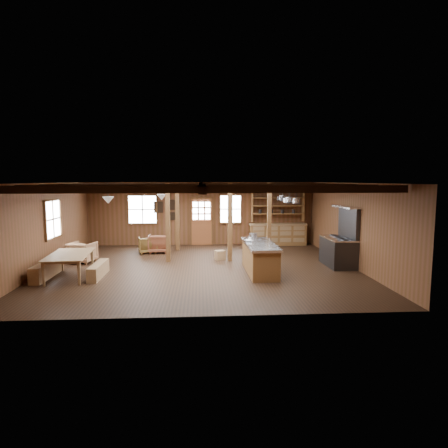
{
  "coord_description": "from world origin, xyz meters",
  "views": [
    {
      "loc": [
        -0.05,
        -12.2,
        2.89
      ],
      "look_at": [
        0.77,
        0.66,
        1.38
      ],
      "focal_mm": 30.0,
      "sensor_mm": 36.0,
      "label": 1
    }
  ],
  "objects_px": {
    "kitchen_island": "(260,258)",
    "commercial_range": "(340,247)",
    "dining_table": "(71,266)",
    "armchair_c": "(82,252)",
    "armchair_a": "(159,243)",
    "armchair_b": "(148,245)"
  },
  "relations": [
    {
      "from": "kitchen_island",
      "to": "commercial_range",
      "type": "xyz_separation_m",
      "value": [
        2.85,
        0.77,
        0.17
      ]
    },
    {
      "from": "dining_table",
      "to": "armchair_c",
      "type": "bearing_deg",
      "value": 3.52
    },
    {
      "from": "kitchen_island",
      "to": "dining_table",
      "type": "bearing_deg",
      "value": -178.19
    },
    {
      "from": "armchair_c",
      "to": "armchair_a",
      "type": "bearing_deg",
      "value": -131.87
    },
    {
      "from": "armchair_c",
      "to": "kitchen_island",
      "type": "bearing_deg",
      "value": 176.98
    },
    {
      "from": "kitchen_island",
      "to": "dining_table",
      "type": "distance_m",
      "value": 5.71
    },
    {
      "from": "armchair_a",
      "to": "kitchen_island",
      "type": "bearing_deg",
      "value": 134.34
    },
    {
      "from": "kitchen_island",
      "to": "armchair_c",
      "type": "bearing_deg",
      "value": 162.67
    },
    {
      "from": "armchair_a",
      "to": "armchair_b",
      "type": "distance_m",
      "value": 0.43
    },
    {
      "from": "commercial_range",
      "to": "dining_table",
      "type": "height_order",
      "value": "commercial_range"
    },
    {
      "from": "dining_table",
      "to": "armchair_c",
      "type": "height_order",
      "value": "armchair_c"
    },
    {
      "from": "kitchen_island",
      "to": "armchair_b",
      "type": "distance_m",
      "value": 5.24
    },
    {
      "from": "kitchen_island",
      "to": "dining_table",
      "type": "xyz_separation_m",
      "value": [
        -5.7,
        -0.24,
        -0.12
      ]
    },
    {
      "from": "kitchen_island",
      "to": "commercial_range",
      "type": "relative_size",
      "value": 1.24
    },
    {
      "from": "kitchen_island",
      "to": "armchair_a",
      "type": "bearing_deg",
      "value": 134.62
    },
    {
      "from": "kitchen_island",
      "to": "armchair_b",
      "type": "xyz_separation_m",
      "value": [
        -3.95,
        3.44,
        -0.15
      ]
    },
    {
      "from": "armchair_b",
      "to": "armchair_c",
      "type": "xyz_separation_m",
      "value": [
        -2.05,
        -1.64,
        0.04
      ]
    },
    {
      "from": "commercial_range",
      "to": "dining_table",
      "type": "xyz_separation_m",
      "value": [
        -8.55,
        -1.01,
        -0.29
      ]
    },
    {
      "from": "dining_table",
      "to": "armchair_b",
      "type": "distance_m",
      "value": 4.07
    },
    {
      "from": "commercial_range",
      "to": "dining_table",
      "type": "bearing_deg",
      "value": -173.28
    },
    {
      "from": "commercial_range",
      "to": "armchair_c",
      "type": "relative_size",
      "value": 2.51
    },
    {
      "from": "armchair_a",
      "to": "armchair_c",
      "type": "height_order",
      "value": "armchair_c"
    }
  ]
}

